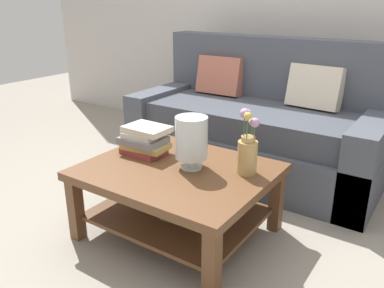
% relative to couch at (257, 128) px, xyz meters
% --- Properties ---
extents(ground_plane, '(10.00, 10.00, 0.00)m').
position_rel_couch_xyz_m(ground_plane, '(0.00, -0.86, -0.36)').
color(ground_plane, gray).
extents(couch, '(1.96, 0.90, 1.06)m').
position_rel_couch_xyz_m(couch, '(0.00, 0.00, 0.00)').
color(couch, '#474C56').
rests_on(couch, ground).
extents(coffee_table, '(1.04, 0.86, 0.44)m').
position_rel_couch_xyz_m(coffee_table, '(0.04, -1.15, -0.04)').
color(coffee_table, brown).
rests_on(coffee_table, ground).
extents(book_stack_main, '(0.30, 0.22, 0.18)m').
position_rel_couch_xyz_m(book_stack_main, '(-0.26, -1.08, 0.16)').
color(book_stack_main, '#993833').
rests_on(book_stack_main, coffee_table).
extents(glass_hurricane_vase, '(0.18, 0.18, 0.31)m').
position_rel_couch_xyz_m(glass_hurricane_vase, '(0.11, -1.10, 0.25)').
color(glass_hurricane_vase, silver).
rests_on(glass_hurricane_vase, coffee_table).
extents(flower_pitcher, '(0.12, 0.11, 0.37)m').
position_rel_couch_xyz_m(flower_pitcher, '(0.40, -0.99, 0.21)').
color(flower_pitcher, tan).
rests_on(flower_pitcher, coffee_table).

